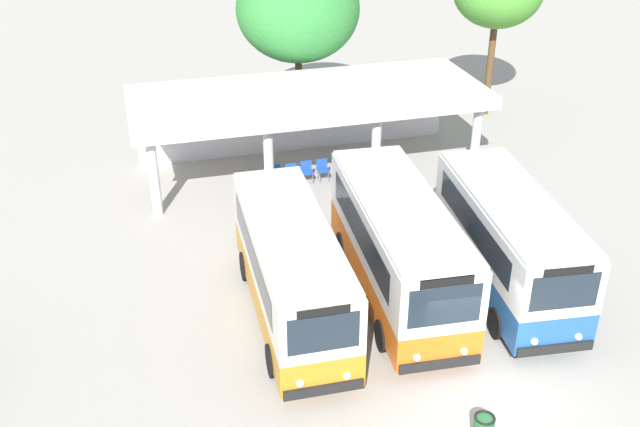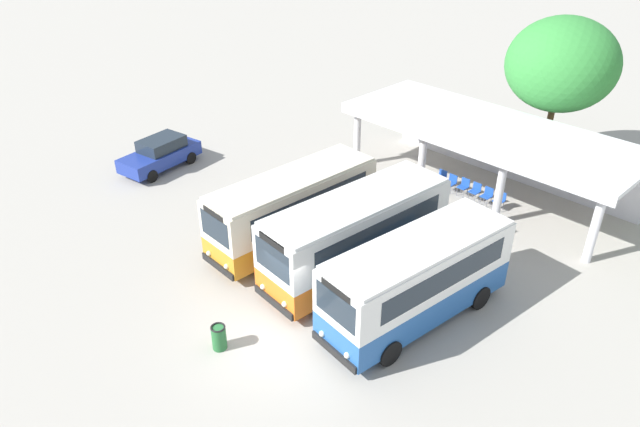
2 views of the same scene
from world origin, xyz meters
name	(u,v)px [view 2 (image 2 of 2)]	position (x,y,z in m)	size (l,w,h in m)	color
ground_plane	(272,336)	(0.00, 0.00, 0.00)	(180.00, 180.00, 0.00)	#A39E93
city_bus_nearest_orange	(293,206)	(-3.80, 4.44, 1.71)	(2.42, 7.69, 3.07)	black
city_bus_second_in_row	(356,233)	(-0.53, 4.70, 1.79)	(2.83, 8.03, 3.24)	black
city_bus_middle_cream	(417,277)	(2.75, 4.15, 1.75)	(2.96, 7.45, 3.16)	black
parked_car_flank	(160,153)	(-13.88, 4.23, 0.83)	(2.49, 4.51, 1.62)	black
terminal_canopy	(495,138)	(-0.80, 14.58, 2.61)	(13.79, 5.36, 3.40)	silver
waiting_chair_end_by_column	(441,177)	(-2.43, 12.98, 0.52)	(0.45, 0.45, 0.86)	slate
waiting_chair_second_from_end	(452,182)	(-1.79, 12.92, 0.52)	(0.45, 0.45, 0.86)	slate
waiting_chair_middle_seat	(464,185)	(-1.15, 13.02, 0.52)	(0.45, 0.45, 0.86)	slate
waiting_chair_fourth_seat	(475,190)	(-0.50, 13.01, 0.52)	(0.45, 0.45, 0.86)	slate
waiting_chair_fifth_seat	(487,195)	(0.14, 13.01, 0.52)	(0.45, 0.45, 0.86)	slate
waiting_chair_far_end_seat	(500,199)	(0.78, 13.04, 0.52)	(0.45, 0.45, 0.86)	slate
roadside_tree_behind_canopy	(562,65)	(-0.05, 18.58, 5.46)	(5.32, 5.32, 7.73)	brown
litter_bin_apron	(219,337)	(-0.75, -1.58, 0.46)	(0.49, 0.49, 0.90)	#266633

